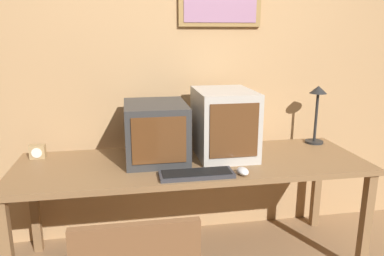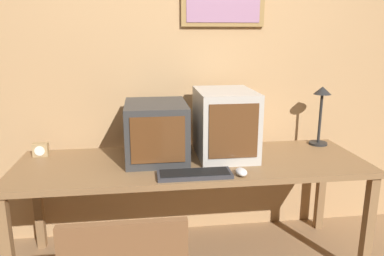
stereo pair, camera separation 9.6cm
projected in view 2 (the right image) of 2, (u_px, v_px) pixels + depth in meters
name	position (u px, v px, depth m)	size (l,w,h in m)	color
wall_back	(184.00, 62.00, 2.69)	(8.00, 0.08, 2.60)	tan
desk	(192.00, 171.00, 2.40)	(2.20, 0.72, 0.72)	olive
monitor_left	(156.00, 131.00, 2.39)	(0.39, 0.48, 0.36)	#333333
monitor_right	(225.00, 123.00, 2.45)	(0.36, 0.49, 0.43)	#B7B2A8
keyboard_main	(195.00, 174.00, 2.13)	(0.42, 0.15, 0.03)	#333338
mouse_near_keyboard	(241.00, 172.00, 2.14)	(0.06, 0.11, 0.04)	silver
desk_clock	(41.00, 150.00, 2.46)	(0.10, 0.06, 0.09)	#A38456
desk_lamp	(321.00, 105.00, 2.67)	(0.13, 0.13, 0.43)	black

